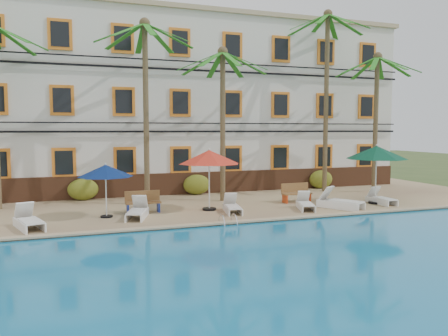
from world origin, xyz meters
name	(u,v)px	position (x,y,z in m)	size (l,w,h in m)	color
ground	(256,222)	(0.00, 0.00, 0.00)	(100.00, 100.00, 0.00)	#384C23
pool_deck	(218,201)	(0.00, 5.00, 0.12)	(30.00, 12.00, 0.25)	tan
swimming_pool	(363,272)	(0.00, -7.00, 0.10)	(26.00, 12.00, 0.20)	#1676AB
pool_coping	(265,220)	(0.00, -0.90, 0.28)	(30.00, 0.35, 0.06)	tan
hotel_building	(193,104)	(0.00, 9.98, 5.37)	(25.40, 6.44, 10.22)	silver
palm_b	(146,86)	(-3.77, 4.38, 5.81)	(4.59, 4.59, 8.70)	brown
palm_c	(223,101)	(-0.01, 4.22, 5.18)	(4.59, 4.59, 7.60)	brown
palm_d	(327,79)	(6.64, 5.46, 6.68)	(4.59, 4.59, 10.26)	brown
palm_e	(376,102)	(9.16, 4.30, 5.33)	(4.59, 4.59, 7.86)	brown
shrub_left	(83,189)	(-6.63, 6.60, 0.80)	(1.50, 0.90, 1.10)	#1A5016
shrub_mid	(197,185)	(-0.70, 6.60, 0.80)	(1.50, 0.90, 1.10)	#1A5016
shrub_right	(321,179)	(7.10, 6.60, 0.80)	(1.50, 0.90, 1.10)	#1A5016
umbrella_blue	(106,171)	(-5.84, 1.77, 2.13)	(2.21, 2.21, 2.22)	black
umbrella_red	(209,157)	(-1.43, 1.94, 2.59)	(2.74, 2.74, 2.73)	black
umbrella_green	(377,153)	(6.65, 0.97, 2.69)	(2.87, 2.87, 2.86)	black
lounger_a	(29,220)	(-8.64, 0.58, 0.54)	(1.26, 2.04, 0.91)	white
lounger_b	(138,211)	(-4.67, 1.22, 0.53)	(1.19, 1.95, 0.87)	white
lounger_c	(232,207)	(-0.66, 1.06, 0.51)	(0.89, 1.77, 0.80)	white
lounger_d	(305,204)	(2.67, 0.68, 0.51)	(1.11, 1.77, 0.79)	white
lounger_e	(339,201)	(4.27, 0.43, 0.56)	(1.65, 2.14, 0.97)	white
lounger_f	(381,198)	(6.85, 0.81, 0.51)	(0.61, 1.69, 0.79)	white
bench_left	(143,202)	(-4.28, 2.35, 0.72)	(1.51, 0.50, 0.93)	olive
bench_right	(296,193)	(3.23, 2.60, 0.72)	(1.52, 0.54, 0.93)	olive
pool_ladder	(228,224)	(-1.60, -1.00, 0.25)	(0.54, 0.74, 0.74)	silver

